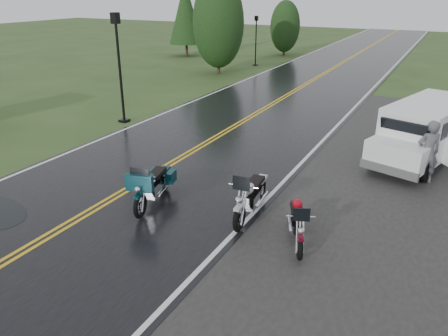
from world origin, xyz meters
name	(u,v)px	position (x,y,z in m)	size (l,w,h in m)	color
ground	(94,210)	(0.00, 0.00, 0.00)	(120.00, 120.00, 0.00)	#2D471E
road	(251,117)	(0.00, 10.00, 0.02)	(8.00, 100.00, 0.04)	black
motorcycle_red	(300,238)	(5.50, 0.27, 0.57)	(0.70, 1.93, 1.14)	#560917
motorcycle_teal	(139,196)	(1.40, 0.16, 0.65)	(0.80, 2.21, 1.31)	#042C35
motorcycle_silver	(239,208)	(3.87, 0.72, 0.67)	(0.83, 2.28, 1.35)	#B1B4B9
van_white	(379,139)	(6.03, 6.39, 1.00)	(1.92, 5.12, 2.01)	white
person_at_van	(428,153)	(7.49, 5.85, 0.96)	(0.70, 0.46, 1.91)	#545459
lamp_post_near_left	(120,69)	(-4.62, 6.85, 2.28)	(0.39, 0.39, 4.57)	black
lamp_post_far_left	(256,41)	(-5.58, 23.23, 1.80)	(0.31, 0.31, 3.59)	black
tree_left_mid	(218,33)	(-6.49, 19.08, 2.66)	(3.40, 3.40, 5.32)	#1E3D19
tree_left_far	(285,32)	(-5.57, 29.34, 1.93)	(2.51, 2.51, 3.86)	#1E3D19
pine_left_far	(186,20)	(-12.82, 25.13, 2.96)	(2.85, 2.85, 5.93)	#1E3D19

